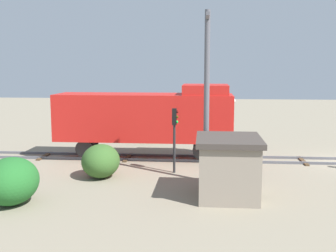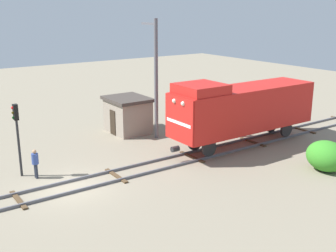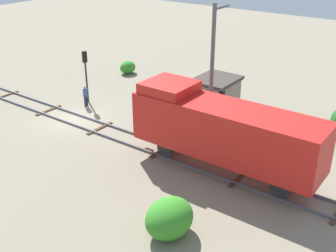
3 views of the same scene
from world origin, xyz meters
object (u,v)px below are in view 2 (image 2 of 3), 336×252
object	(u,v)px
traffic_signal_mid	(188,105)
worker_near_track	(35,161)
traffic_signal_near	(17,127)
relay_hut	(128,114)
locomotive	(242,107)
catenary_mast	(156,77)

from	to	relation	value
traffic_signal_mid	worker_near_track	size ratio (longest dim) A/B	2.12
traffic_signal_mid	worker_near_track	xyz separation A→B (m)	(1.00, -11.61, -1.53)
traffic_signal_near	traffic_signal_mid	bearing A→B (deg)	90.94
traffic_signal_mid	relay_hut	distance (m)	5.06
locomotive	catenary_mast	distance (m)	6.53
locomotive	traffic_signal_mid	world-z (taller)	locomotive
locomotive	traffic_signal_near	size ratio (longest dim) A/B	2.74
locomotive	relay_hut	size ratio (longest dim) A/B	3.31
traffic_signal_near	catenary_mast	xyz separation A→B (m)	(-1.86, 10.49, 1.63)
worker_near_track	traffic_signal_near	bearing A→B (deg)	43.21
worker_near_track	catenary_mast	world-z (taller)	catenary_mast
relay_hut	worker_near_track	bearing A→B (deg)	-60.10
locomotive	relay_hut	bearing A→B (deg)	-147.75
traffic_signal_mid	worker_near_track	world-z (taller)	traffic_signal_mid
traffic_signal_near	worker_near_track	size ratio (longest dim) A/B	2.49
locomotive	traffic_signal_mid	bearing A→B (deg)	-149.66
worker_near_track	catenary_mast	distance (m)	10.84
locomotive	worker_near_track	size ratio (longest dim) A/B	6.82
traffic_signal_near	catenary_mast	size ratio (longest dim) A/B	0.49
locomotive	catenary_mast	bearing A→B (deg)	-143.64
traffic_signal_near	relay_hut	world-z (taller)	traffic_signal_near
traffic_signal_near	traffic_signal_mid	distance (m)	12.23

